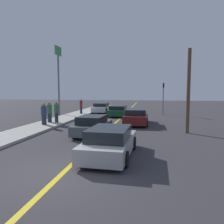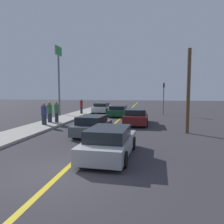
# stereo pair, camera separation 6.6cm
# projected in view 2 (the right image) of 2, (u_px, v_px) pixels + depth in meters

# --- Properties ---
(ground_plane) EXTENTS (120.00, 120.00, 0.00)m
(ground_plane) POSITION_uv_depth(u_px,v_px,m) (60.00, 175.00, 7.34)
(ground_plane) COLOR #38353A
(road_center_line) EXTENTS (0.20, 60.00, 0.01)m
(road_center_line) POSITION_uv_depth(u_px,v_px,m) (123.00, 116.00, 24.99)
(road_center_line) COLOR gold
(road_center_line) RESTS_ON ground_plane
(sidewalk_left) EXTENTS (2.50, 31.23, 0.15)m
(sidewalk_left) POSITION_uv_depth(u_px,v_px,m) (71.00, 116.00, 23.56)
(sidewalk_left) COLOR #ADA89E
(sidewalk_left) RESTS_ON ground_plane
(car_near_right_lane) EXTENTS (2.07, 4.28, 1.28)m
(car_near_right_lane) POSITION_uv_depth(u_px,v_px,m) (109.00, 142.00, 9.36)
(car_near_right_lane) COLOR #9E9EA3
(car_near_right_lane) RESTS_ON ground_plane
(car_ahead_center) EXTENTS (2.00, 3.96, 1.24)m
(car_ahead_center) POSITION_uv_depth(u_px,v_px,m) (93.00, 126.00, 14.01)
(car_ahead_center) COLOR #4C5156
(car_ahead_center) RESTS_ON ground_plane
(car_far_distant) EXTENTS (2.04, 4.68, 1.31)m
(car_far_distant) POSITION_uv_depth(u_px,v_px,m) (136.00, 117.00, 18.54)
(car_far_distant) COLOR maroon
(car_far_distant) RESTS_ON ground_plane
(car_parked_left_lot) EXTENTS (2.10, 4.18, 1.18)m
(car_parked_left_lot) POSITION_uv_depth(u_px,v_px,m) (118.00, 111.00, 24.54)
(car_parked_left_lot) COLOR #144728
(car_parked_left_lot) RESTS_ON ground_plane
(car_oncoming_far) EXTENTS (1.99, 3.99, 1.27)m
(car_oncoming_far) POSITION_uv_depth(u_px,v_px,m) (102.00, 108.00, 28.24)
(car_oncoming_far) COLOR silver
(car_oncoming_far) RESTS_ON ground_plane
(pedestrian_near_curb) EXTENTS (0.44, 0.44, 1.76)m
(pedestrian_near_curb) POSITION_uv_depth(u_px,v_px,m) (44.00, 114.00, 17.31)
(pedestrian_near_curb) COLOR #282D3D
(pedestrian_near_curb) RESTS_ON sidewalk_left
(pedestrian_mid_group) EXTENTS (0.36, 0.36, 1.79)m
(pedestrian_mid_group) POSITION_uv_depth(u_px,v_px,m) (57.00, 112.00, 18.50)
(pedestrian_mid_group) COLOR #282D3D
(pedestrian_mid_group) RESTS_ON sidewalk_left
(pedestrian_far_standing) EXTENTS (0.41, 0.41, 1.78)m
(pedestrian_far_standing) POSITION_uv_depth(u_px,v_px,m) (50.00, 112.00, 18.64)
(pedestrian_far_standing) COLOR #282D3D
(pedestrian_far_standing) RESTS_ON sidewalk_left
(pedestrian_by_sign) EXTENTS (0.33, 0.33, 1.73)m
(pedestrian_by_sign) POSITION_uv_depth(u_px,v_px,m) (81.00, 106.00, 25.79)
(pedestrian_by_sign) COLOR #282D3D
(pedestrian_by_sign) RESTS_ON sidewalk_left
(traffic_light) EXTENTS (0.18, 0.40, 3.77)m
(traffic_light) POSITION_uv_depth(u_px,v_px,m) (164.00, 95.00, 25.78)
(traffic_light) COLOR slate
(traffic_light) RESTS_ON ground_plane
(roadside_sign) EXTENTS (0.20, 1.84, 7.90)m
(roadside_sign) POSITION_uv_depth(u_px,v_px,m) (59.00, 66.00, 24.92)
(roadside_sign) COLOR slate
(roadside_sign) RESTS_ON ground_plane
(utility_pole) EXTENTS (0.24, 0.24, 5.57)m
(utility_pole) POSITION_uv_depth(u_px,v_px,m) (188.00, 91.00, 14.33)
(utility_pole) COLOR brown
(utility_pole) RESTS_ON ground_plane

